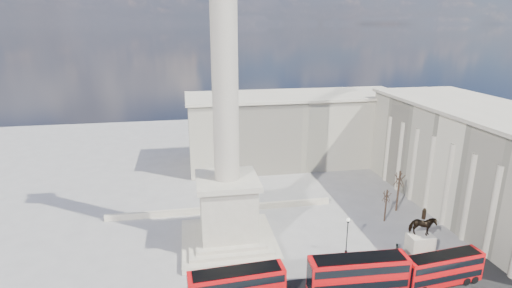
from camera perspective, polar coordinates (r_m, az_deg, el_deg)
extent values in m
plane|color=gray|center=(58.78, -3.37, -16.49)|extent=(180.00, 180.00, 0.00)
cube|color=#B8B099|center=(62.75, -3.95, -13.63)|extent=(14.00, 14.00, 1.00)
cube|color=#B8B099|center=(62.37, -3.96, -13.03)|extent=(12.00, 12.00, 0.50)
cube|color=#B8B099|center=(62.13, -3.97, -12.63)|extent=(10.00, 10.00, 0.50)
cube|color=#B8B099|center=(60.16, -4.05, -9.10)|extent=(8.00, 8.00, 8.00)
cube|color=#B8B099|center=(58.38, -4.14, -5.21)|extent=(9.00, 9.00, 0.80)
cylinder|color=#ABA08E|center=(54.33, -4.53, 12.06)|extent=(3.60, 3.60, 34.00)
cube|color=#BBB29B|center=(72.39, -4.92, -9.23)|extent=(40.00, 0.60, 1.10)
cube|color=beige|center=(80.89, 29.03, -2.09)|extent=(18.00, 45.00, 18.00)
cube|color=#BBB29B|center=(78.73, 29.97, 4.34)|extent=(19.00, 46.00, 0.60)
cube|color=beige|center=(95.55, 5.61, 2.00)|extent=(50.00, 16.00, 16.00)
cube|color=#BBB29B|center=(93.80, 5.75, 6.91)|extent=(51.00, 17.00, 0.60)
cube|color=red|center=(50.10, -2.75, -19.66)|extent=(11.59, 3.29, 4.22)
cube|color=black|center=(49.44, -2.77, -18.61)|extent=(11.13, 3.32, 0.94)
cube|color=black|center=(48.86, -2.78, -17.64)|extent=(10.43, 2.96, 0.06)
cube|color=red|center=(53.22, 14.35, -17.55)|extent=(12.42, 3.40, 4.53)
cube|color=black|center=(53.68, 14.29, -18.27)|extent=(11.93, 3.44, 1.01)
cube|color=black|center=(52.57, 14.45, -16.46)|extent=(11.93, 3.44, 1.01)
cube|color=black|center=(51.98, 14.54, -15.45)|extent=(11.18, 3.06, 0.07)
cylinder|color=black|center=(55.61, 17.69, -18.75)|extent=(1.37, 2.97, 1.23)
cylinder|color=black|center=(56.19, 19.13, -18.49)|extent=(1.37, 2.97, 1.23)
cube|color=red|center=(58.46, 25.13, -15.79)|extent=(10.76, 3.45, 3.89)
cube|color=black|center=(58.81, 25.04, -16.37)|extent=(10.35, 3.47, 0.87)
cube|color=black|center=(57.93, 25.26, -14.92)|extent=(10.35, 3.47, 0.87)
cube|color=black|center=(57.47, 25.38, -14.11)|extent=(9.69, 3.11, 0.06)
cylinder|color=black|center=(57.38, 22.12, -18.14)|extent=(1.31, 2.62, 1.06)
cylinder|color=black|center=(61.17, 27.12, -16.48)|extent=(1.31, 2.62, 1.06)
cylinder|color=black|center=(61.96, 28.02, -16.17)|extent=(1.31, 2.62, 1.06)
cylinder|color=black|center=(61.83, 12.71, -14.85)|extent=(0.38, 0.38, 0.44)
cylinder|color=black|center=(60.62, 12.86, -12.91)|extent=(0.14, 0.14, 5.25)
cylinder|color=black|center=(59.42, 13.02, -10.78)|extent=(0.26, 0.26, 0.26)
sphere|color=silver|center=(59.28, 13.04, -10.51)|extent=(0.49, 0.49, 0.49)
cube|color=#BBB29B|center=(62.28, 22.07, -15.46)|extent=(4.17, 3.13, 0.52)
cube|color=#BBB29B|center=(61.26, 22.28, -13.84)|extent=(3.34, 2.29, 4.59)
imported|color=black|center=(59.55, 22.68, -10.75)|extent=(3.64, 2.50, 2.82)
cylinder|color=black|center=(58.81, 22.87, -9.27)|extent=(0.52, 0.52, 1.25)
sphere|color=black|center=(58.51, 22.95, -8.61)|extent=(0.38, 0.38, 0.38)
cylinder|color=#332319|center=(71.27, 29.50, -9.13)|extent=(0.30, 0.30, 7.42)
cylinder|color=#332319|center=(71.41, 18.05, -8.37)|extent=(0.27, 0.27, 5.75)
cylinder|color=#332319|center=(75.53, 19.64, -6.37)|extent=(0.33, 0.33, 7.59)
imported|color=#232923|center=(63.23, 22.70, -14.42)|extent=(0.63, 0.44, 1.66)
imported|color=#232923|center=(63.15, 19.40, -13.99)|extent=(0.94, 0.77, 1.83)
imported|color=#232923|center=(59.00, 15.50, -16.00)|extent=(0.83, 1.10, 1.73)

